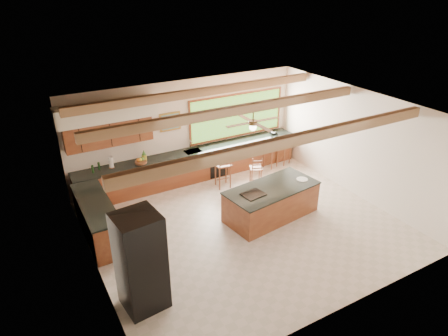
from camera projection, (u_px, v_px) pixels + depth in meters
ground at (244, 225)px, 10.01m from camera, size 7.20×7.20×0.00m
room_shell at (226, 136)px, 9.48m from camera, size 7.27×6.54×3.02m
counter_run at (174, 176)px, 11.42m from camera, size 7.12×3.10×1.26m
island at (271, 202)px, 10.22m from camera, size 2.55×1.45×0.86m
refrigerator at (141, 262)px, 7.21m from camera, size 0.84×0.83×1.98m
bar_stool_a at (224, 166)px, 11.49m from camera, size 0.48×0.48×1.19m
bar_stool_b at (257, 169)px, 11.59m from camera, size 0.45×0.45×0.96m
bar_stool_c at (272, 149)px, 12.72m from camera, size 0.49×0.49×1.08m
bar_stool_d at (285, 147)px, 12.96m from camera, size 0.47×0.47×1.05m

